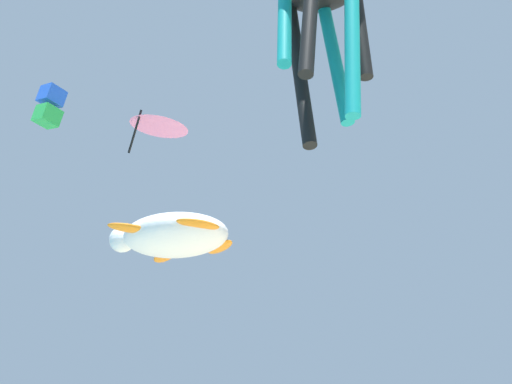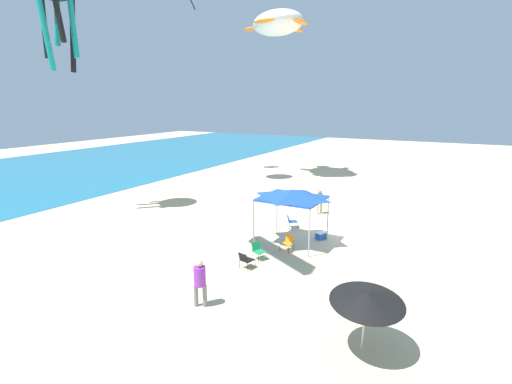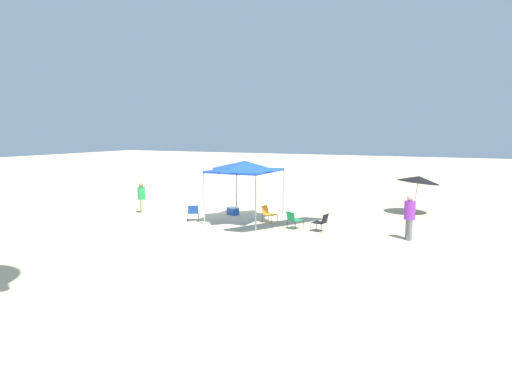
% 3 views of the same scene
% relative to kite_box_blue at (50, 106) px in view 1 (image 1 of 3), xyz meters
% --- Properties ---
extents(kite_box_blue, '(1.37, 1.27, 2.22)m').
position_rel_kite_box_blue_xyz_m(kite_box_blue, '(0.00, 0.00, 0.00)').
color(kite_box_blue, blue).
extents(kite_turtle_white, '(7.72, 7.72, 2.49)m').
position_rel_kite_box_blue_xyz_m(kite_turtle_white, '(1.97, -8.32, -4.03)').
color(kite_turtle_white, white).
extents(kite_delta_pink, '(3.02, 2.98, 2.26)m').
position_rel_kite_box_blue_xyz_m(kite_delta_pink, '(-4.25, -3.85, -1.64)').
color(kite_delta_pink, pink).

